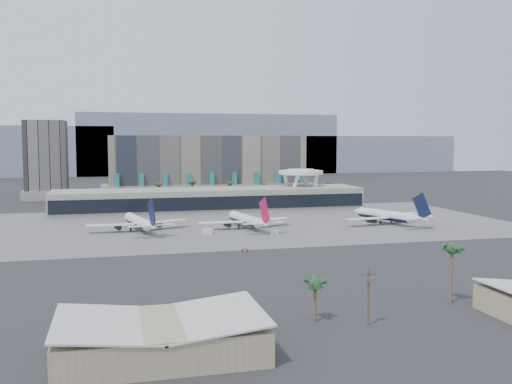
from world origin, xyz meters
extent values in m
plane|color=#232326|center=(0.00, 0.00, 0.00)|extent=(900.00, 900.00, 0.00)
cube|color=#5B5B59|center=(0.00, 55.00, 0.03)|extent=(260.00, 130.00, 0.06)
cube|color=gray|center=(60.00, 470.00, 35.00)|extent=(300.00, 60.00, 70.00)
cube|color=gray|center=(260.00, 470.00, 22.50)|extent=(220.00, 60.00, 45.00)
cube|color=gray|center=(10.00, 175.00, 21.00)|extent=(130.00, 22.00, 42.00)
cube|color=gray|center=(10.00, 173.00, 5.00)|extent=(140.00, 30.00, 10.00)
cube|color=teal|center=(-50.00, 163.00, 9.00)|extent=(3.00, 2.00, 18.00)
cube|color=teal|center=(-35.00, 163.00, 9.00)|extent=(3.00, 2.00, 18.00)
cube|color=teal|center=(-20.00, 163.00, 9.00)|extent=(3.00, 2.00, 18.00)
cube|color=teal|center=(-5.00, 163.00, 9.00)|extent=(3.00, 2.00, 18.00)
cube|color=teal|center=(10.00, 163.00, 9.00)|extent=(3.00, 2.00, 18.00)
cube|color=teal|center=(25.00, 163.00, 9.00)|extent=(3.00, 2.00, 18.00)
cube|color=teal|center=(40.00, 163.00, 9.00)|extent=(3.00, 2.00, 18.00)
cube|color=teal|center=(55.00, 163.00, 9.00)|extent=(3.00, 2.00, 18.00)
cube|color=teal|center=(70.00, 163.00, 9.00)|extent=(3.00, 2.00, 18.00)
cube|color=black|center=(-95.00, 200.00, 26.00)|extent=(26.00, 26.00, 52.00)
cube|color=#AAA496|center=(-95.00, 200.00, 3.00)|extent=(30.00, 30.00, 6.00)
cube|color=#AAA496|center=(0.00, 110.00, 6.00)|extent=(170.00, 32.00, 12.00)
cube|color=black|center=(0.00, 93.80, 5.50)|extent=(168.00, 0.60, 7.00)
cube|color=black|center=(0.00, 110.00, 13.25)|extent=(170.00, 12.00, 2.50)
cylinder|color=white|center=(61.36, 122.36, 11.00)|extent=(6.98, 6.99, 21.89)
cylinder|color=white|center=(48.64, 122.36, 11.00)|extent=(6.98, 6.99, 21.89)
cylinder|color=white|center=(48.64, 109.64, 11.00)|extent=(6.98, 6.99, 21.89)
cylinder|color=white|center=(61.36, 109.64, 11.00)|extent=(6.98, 6.99, 21.89)
cylinder|color=white|center=(55.00, 116.00, 20.00)|extent=(26.00, 26.00, 2.20)
cylinder|color=white|center=(55.00, 116.00, 21.30)|extent=(16.00, 16.00, 1.20)
cylinder|color=brown|center=(-70.00, 145.00, 6.00)|extent=(0.70, 0.70, 12.00)
sphere|color=#1F4E27|center=(-70.00, 145.00, 11.70)|extent=(2.80, 2.80, 2.80)
cylinder|color=brown|center=(-48.00, 145.00, 6.00)|extent=(0.70, 0.70, 12.00)
sphere|color=#1F4E27|center=(-48.00, 145.00, 11.70)|extent=(2.80, 2.80, 2.80)
cylinder|color=brown|center=(-26.00, 145.00, 6.00)|extent=(0.70, 0.70, 12.00)
sphere|color=#1F4E27|center=(-26.00, 145.00, 11.70)|extent=(2.80, 2.80, 2.80)
cylinder|color=brown|center=(-5.00, 145.00, 6.00)|extent=(0.70, 0.70, 12.00)
sphere|color=#1F4E27|center=(-5.00, 145.00, 11.70)|extent=(2.80, 2.80, 2.80)
cylinder|color=brown|center=(18.00, 145.00, 6.00)|extent=(0.70, 0.70, 12.00)
sphere|color=#1F4E27|center=(18.00, 145.00, 11.70)|extent=(2.80, 2.80, 2.80)
cylinder|color=brown|center=(40.00, 145.00, 6.00)|extent=(0.70, 0.70, 12.00)
sphere|color=#1F4E27|center=(40.00, 145.00, 11.70)|extent=(2.80, 2.80, 2.80)
cylinder|color=brown|center=(62.00, 145.00, 6.00)|extent=(0.70, 0.70, 12.00)
sphere|color=#1F4E27|center=(62.00, 145.00, 11.70)|extent=(2.80, 2.80, 2.80)
cylinder|color=brown|center=(85.00, 145.00, 6.00)|extent=(0.70, 0.70, 12.00)
sphere|color=#1F4E27|center=(85.00, 145.00, 11.70)|extent=(2.80, 2.80, 2.80)
cube|color=tan|center=(-45.00, -102.00, 3.00)|extent=(36.00, 22.00, 6.00)
cube|color=silver|center=(-54.00, -102.00, 6.40)|extent=(18.65, 22.60, 2.30)
cube|color=silver|center=(-36.00, -102.00, 6.40)|extent=(18.65, 22.60, 2.30)
cylinder|color=#4C3826|center=(-2.00, -96.00, 6.00)|extent=(0.44, 0.44, 12.00)
cube|color=#4C3826|center=(-2.00, -96.00, 10.60)|extent=(3.20, 0.22, 0.22)
cylinder|color=slate|center=(-2.90, -96.35, 9.60)|extent=(0.56, 0.56, 0.90)
cylinder|color=slate|center=(-2.00, -96.35, 9.60)|extent=(0.56, 0.56, 0.90)
cylinder|color=slate|center=(-1.10, -96.35, 9.60)|extent=(0.56, 0.56, 0.90)
cylinder|color=black|center=(-3.40, -96.00, 10.85)|extent=(0.12, 0.12, 0.30)
cylinder|color=black|center=(-0.60, -96.00, 10.85)|extent=(0.12, 0.12, 0.30)
cylinder|color=white|center=(-42.50, 45.16, 3.95)|extent=(10.67, 30.20, 4.39)
cylinder|color=black|center=(-42.50, 45.16, 3.79)|extent=(10.46, 29.60, 4.30)
cone|color=white|center=(-46.16, 61.94, 3.95)|extent=(5.34, 5.76, 4.39)
cone|color=white|center=(-38.37, 26.23, 4.28)|extent=(6.40, 10.59, 4.39)
cube|color=white|center=(-54.07, 41.51, 3.29)|extent=(19.79, 4.50, 0.38)
cube|color=white|center=(-30.47, 46.66, 3.29)|extent=(19.82, 12.14, 0.38)
cylinder|color=black|center=(-50.97, 42.75, 2.20)|extent=(3.30, 4.81, 2.42)
cylinder|color=black|center=(-33.80, 46.50, 2.20)|extent=(3.30, 4.81, 2.42)
cube|color=black|center=(-38.02, 24.63, 9.99)|extent=(2.66, 9.86, 11.56)
cube|color=white|center=(-42.97, 24.11, 4.83)|extent=(8.94, 3.07, 0.27)
cube|color=white|center=(-33.31, 26.22, 4.83)|extent=(9.08, 5.31, 0.27)
cylinder|color=black|center=(-44.99, 56.57, 0.88)|extent=(0.55, 0.55, 1.76)
cylinder|color=black|center=(-45.70, 43.34, 0.88)|extent=(0.77, 0.77, 1.76)
cylinder|color=black|center=(-38.83, 44.84, 0.88)|extent=(0.77, 0.77, 1.76)
cylinder|color=white|center=(3.77, 41.23, 3.86)|extent=(9.07, 29.56, 4.29)
cylinder|color=black|center=(3.77, 41.23, 3.70)|extent=(8.89, 28.97, 4.20)
cone|color=white|center=(0.99, 57.77, 3.86)|extent=(5.03, 5.47, 4.29)
cone|color=white|center=(6.90, 22.57, 4.18)|extent=(5.83, 10.23, 4.29)
cube|color=white|center=(-7.69, 38.22, 3.22)|extent=(19.47, 5.12, 0.38)
cube|color=white|center=(15.58, 42.12, 3.22)|extent=(19.53, 11.07, 0.38)
cylinder|color=black|center=(-4.60, 39.28, 2.14)|extent=(3.04, 4.62, 2.36)
cylinder|color=black|center=(12.32, 42.12, 2.14)|extent=(3.04, 4.62, 2.36)
cube|color=#AB133C|center=(7.16, 20.99, 9.76)|extent=(2.14, 9.69, 11.29)
cube|color=white|center=(2.31, 20.72, 4.72)|extent=(8.64, 2.59, 0.27)
cube|color=white|center=(11.83, 22.31, 4.72)|extent=(8.89, 4.83, 0.27)
cylinder|color=black|center=(1.88, 52.48, 0.86)|extent=(0.54, 0.54, 1.72)
cylinder|color=black|center=(0.56, 39.60, 0.86)|extent=(0.75, 0.75, 1.72)
cylinder|color=black|center=(7.33, 40.74, 0.86)|extent=(0.75, 0.75, 1.72)
cylinder|color=white|center=(69.71, 38.42, 4.03)|extent=(14.93, 30.12, 4.47)
cylinder|color=black|center=(69.71, 38.42, 3.86)|extent=(14.63, 29.52, 4.38)
cone|color=white|center=(63.56, 54.79, 4.03)|extent=(5.96, 6.28, 4.47)
cone|color=white|center=(76.66, 19.96, 4.36)|extent=(7.73, 10.99, 4.47)
cube|color=white|center=(58.59, 33.05, 3.35)|extent=(20.57, 7.44, 0.39)
cube|color=white|center=(81.62, 41.71, 3.35)|extent=(19.36, 14.62, 0.39)
cylinder|color=black|center=(61.54, 34.75, 2.24)|extent=(3.88, 5.05, 2.46)
cylinder|color=black|center=(78.28, 41.05, 2.24)|extent=(3.88, 5.05, 2.46)
cube|color=black|center=(77.25, 18.39, 10.18)|extent=(4.10, 9.70, 11.77)
cube|color=white|center=(72.34, 17.15, 4.92)|extent=(9.27, 4.35, 0.28)
cube|color=white|center=(81.76, 20.69, 4.92)|extent=(9.03, 6.44, 0.28)
cylinder|color=black|center=(65.52, 49.56, 0.89)|extent=(0.56, 0.56, 1.79)
cylinder|color=black|center=(66.76, 36.12, 0.89)|extent=(0.78, 0.78, 1.79)
cylinder|color=black|center=(73.46, 38.64, 0.89)|extent=(0.78, 0.78, 1.79)
cube|color=silver|center=(-15.16, 28.23, 1.12)|extent=(5.07, 3.88, 2.23)
cube|color=silver|center=(11.22, 20.48, 0.81)|extent=(3.56, 2.73, 1.62)
cube|color=black|center=(-8.87, -12.47, 0.47)|extent=(2.08, 0.81, 0.94)
cube|color=gold|center=(-8.87, -12.64, 0.47)|extent=(1.47, 0.44, 0.57)
cylinder|color=black|center=(-9.62, -12.47, 0.28)|extent=(0.11, 0.11, 0.57)
cylinder|color=black|center=(-8.11, -12.47, 0.28)|extent=(0.11, 0.11, 0.57)
cylinder|color=brown|center=(-11.83, -90.89, 4.16)|extent=(0.70, 0.70, 8.33)
sphere|color=#1F4E27|center=(-11.83, -90.89, 8.03)|extent=(2.80, 2.80, 2.80)
cylinder|color=brown|center=(24.13, -85.56, 6.66)|extent=(0.70, 0.70, 13.32)
sphere|color=#1F4E27|center=(24.13, -85.56, 13.02)|extent=(2.80, 2.80, 2.80)
camera|label=1|loc=(-52.84, -202.06, 37.98)|focal=40.00mm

